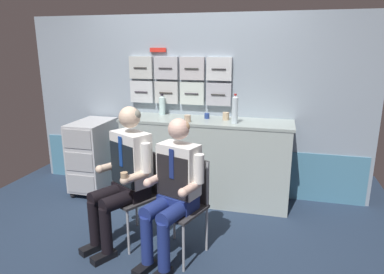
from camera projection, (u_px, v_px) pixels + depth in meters
The scene contains 13 objects.
ground at pixel (156, 246), 3.21m from camera, with size 4.80×4.80×0.04m, color #233247.
galley_bulkhead at pixel (192, 107), 4.22m from camera, with size 4.20×0.14×2.15m.
galley_counter at pixel (205, 160), 4.04m from camera, with size 1.96×0.53×0.97m.
service_trolley at pixel (93, 154), 4.28m from camera, with size 0.40×0.65×0.90m.
folding_chair_left at pixel (139, 185), 3.23m from camera, with size 0.55×0.55×0.84m.
crew_member_left at pixel (124, 171), 3.07m from camera, with size 0.60×0.69×1.28m.
folding_chair_center at pixel (185, 196), 3.00m from camera, with size 0.51×0.51×0.84m.
crew_member_center at pixel (173, 186), 2.83m from camera, with size 0.51×0.64×1.22m.
water_bottle_clear at pixel (235, 109), 3.69m from camera, with size 0.07×0.07×0.32m.
water_bottle_blue_cap at pixel (162, 105), 4.18m from camera, with size 0.07×0.07×0.25m.
espresso_cup_small at pixel (226, 116), 3.90m from camera, with size 0.07×0.07×0.09m.
coffee_cup_spare at pixel (207, 116), 3.97m from camera, with size 0.06×0.06×0.06m.
paper_cup_blue at pixel (188, 118), 3.79m from camera, with size 0.07×0.07×0.08m.
Camera 1 is at (1.04, -2.66, 1.79)m, focal length 32.21 mm.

